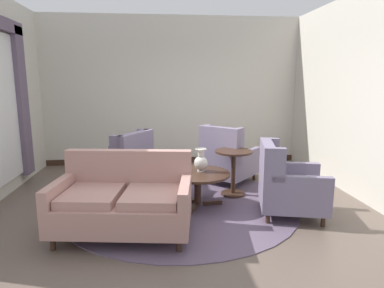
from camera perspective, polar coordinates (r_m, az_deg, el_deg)
name	(u,v)px	position (r m, az deg, el deg)	size (l,w,h in m)	color
ground	(182,212)	(4.73, -1.71, -11.50)	(8.10, 8.10, 0.00)	brown
wall_back	(172,91)	(7.27, -3.38, 8.95)	(5.67, 0.08, 3.13)	beige
wall_right	(346,95)	(6.07, 24.76, 7.64)	(0.08, 4.05, 3.13)	beige
baseboard_back	(173,160)	(7.42, -3.23, -2.76)	(5.51, 0.03, 0.12)	#382319
area_rug	(181,204)	(5.01, -1.95, -10.14)	(3.37, 3.37, 0.01)	#5B4C60
coffee_table	(198,178)	(4.80, 0.99, -5.88)	(0.92, 0.92, 0.50)	#382319
porcelain_vase	(201,162)	(4.80, 1.52, -3.02)	(0.20, 0.20, 0.34)	beige
settee	(124,201)	(4.05, -11.58, -9.57)	(1.67, 1.10, 0.95)	tan
armchair_beside_settee	(122,167)	(5.49, -11.83, -3.86)	(1.16, 1.15, 1.01)	slate
armchair_back_corner	(287,185)	(4.67, 15.83, -6.71)	(1.00, 0.97, 0.99)	slate
armchair_near_window	(228,159)	(5.90, 6.09, -2.64)	(1.16, 1.17, 1.04)	slate
side_table	(233,168)	(5.29, 7.07, -4.13)	(0.58, 0.58, 0.72)	#382319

